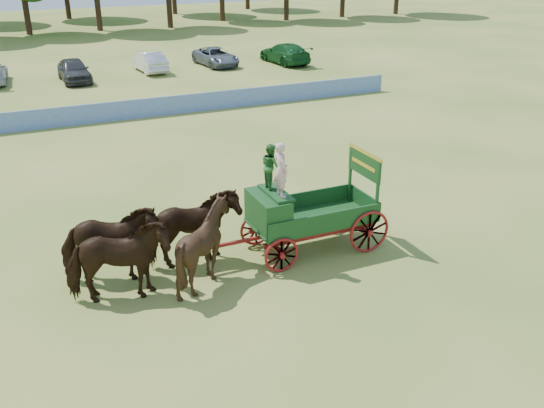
# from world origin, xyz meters

# --- Properties ---
(ground) EXTENTS (160.00, 160.00, 0.00)m
(ground) POSITION_xyz_m (0.00, 0.00, 0.00)
(ground) COLOR #A6974B
(ground) RESTS_ON ground
(horse_lead_left) EXTENTS (2.97, 1.76, 2.35)m
(horse_lead_left) POSITION_xyz_m (-8.41, -0.05, 1.17)
(horse_lead_left) COLOR black
(horse_lead_left) RESTS_ON ground
(horse_lead_right) EXTENTS (3.01, 1.93, 2.35)m
(horse_lead_right) POSITION_xyz_m (-8.41, 1.05, 1.17)
(horse_lead_right) COLOR black
(horse_lead_right) RESTS_ON ground
(horse_wheel_left) EXTENTS (2.18, 1.95, 2.35)m
(horse_wheel_left) POSITION_xyz_m (-6.01, -0.05, 1.18)
(horse_wheel_left) COLOR black
(horse_wheel_left) RESTS_ON ground
(horse_wheel_right) EXTENTS (2.79, 1.30, 2.35)m
(horse_wheel_right) POSITION_xyz_m (-6.01, 1.05, 1.17)
(horse_wheel_right) COLOR black
(horse_wheel_right) RESTS_ON ground
(farm_dray) EXTENTS (5.99, 2.00, 3.77)m
(farm_dray) POSITION_xyz_m (-3.03, 0.50, 1.58)
(farm_dray) COLOR maroon
(farm_dray) RESTS_ON ground
(sponsor_banner) EXTENTS (26.00, 0.08, 1.05)m
(sponsor_banner) POSITION_xyz_m (-1.00, 18.00, 0.53)
(sponsor_banner) COLOR blue
(sponsor_banner) RESTS_ON ground
(parked_cars) EXTENTS (38.89, 6.94, 1.65)m
(parked_cars) POSITION_xyz_m (-7.51, 29.99, 0.76)
(parked_cars) COLOR silver
(parked_cars) RESTS_ON ground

